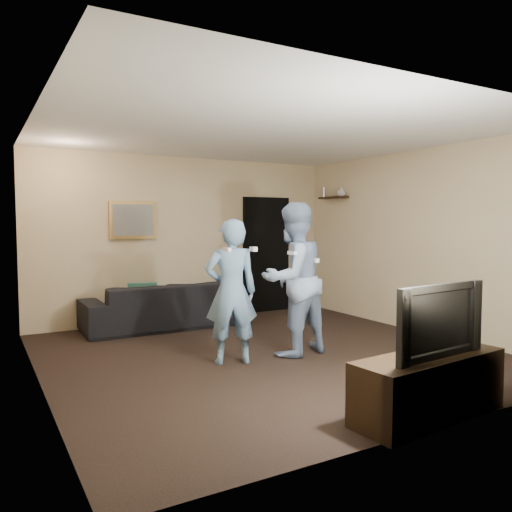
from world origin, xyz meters
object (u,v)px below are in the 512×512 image
tv_console (429,386)px  wii_player_left (231,292)px  television (430,319)px  sofa (162,305)px  wii_player_right (293,279)px

tv_console → wii_player_left: size_ratio=0.88×
tv_console → television: television is taller
tv_console → wii_player_left: 2.34m
sofa → television: (0.74, -4.34, 0.46)m
television → wii_player_right: (0.11, 2.13, 0.10)m
sofa → television: size_ratio=2.26×
television → wii_player_left: (-0.69, 2.16, 0.01)m
wii_player_left → sofa: bearing=91.4°
sofa → wii_player_left: (0.05, -2.18, 0.47)m
tv_console → wii_player_right: size_ratio=0.79×
sofa → tv_console: size_ratio=1.62×
sofa → wii_player_right: (0.85, -2.21, 0.56)m
television → wii_player_left: 2.27m
tv_console → wii_player_right: wii_player_right is taller
wii_player_right → tv_console: bearing=-93.0°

